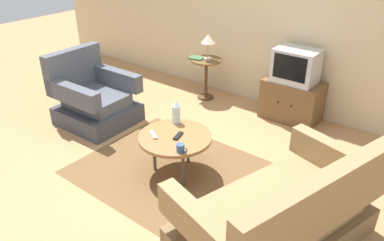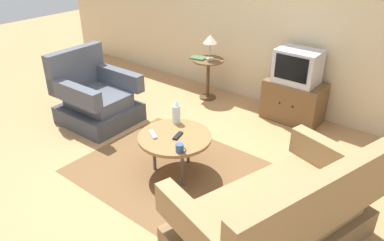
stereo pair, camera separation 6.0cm
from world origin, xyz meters
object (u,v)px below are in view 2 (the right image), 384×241
Objects in this scene: vase at (176,112)px; tv_remote_dark at (178,136)px; armchair at (95,99)px; tv_stand at (293,101)px; table_lamp at (210,40)px; side_table at (208,71)px; couch at (277,218)px; coffee_table at (175,138)px; television at (298,66)px; tv_remote_silver at (153,134)px; book at (198,58)px; mug at (180,148)px.

vase reaches higher than tv_remote_dark.
armchair reaches higher than tv_stand.
table_lamp reaches higher than armchair.
vase is at bearing -64.78° from side_table.
coffee_table is (-1.35, 0.27, 0.13)m from couch.
couch is at bearing -18.13° from vase.
coffee_table is 1.00× the size of tv_stand.
armchair is at bearing -140.81° from television.
book reaches higher than tv_remote_silver.
coffee_table is at bearing -102.20° from television.
vase is 0.39m from tv_remote_silver.
tv_stand is at bearing 38.66° from couch.
armchair is at bearing 166.65° from mug.
couch is 3.13m from table_lamp.
book is (-1.48, -0.21, -0.14)m from television.
book is (-1.48, -0.23, 0.36)m from tv_stand.
side_table reaches higher than tv_remote_silver.
side_table is 3.66× the size of tv_remote_silver.
tv_stand is (2.08, 1.71, -0.04)m from armchair.
side_table is 1.75m from vase.
book is at bearing -163.78° from tv_remote_dark.
couch is 3.36× the size of television.
side_table is 1.36m from tv_stand.
armchair reaches higher than side_table.
mug is at bearing -94.69° from tv_stand.
coffee_table is 2.03m from side_table.
couch is at bearing -67.50° from tv_stand.
tv_stand reaches higher than tv_remote_silver.
mug reaches higher than tv_remote_silver.
television is at bearing -90.00° from tv_stand.
tv_remote_dark is at bearing -101.16° from television.
table_lamp reaches higher than couch.
vase is 1.59× the size of tv_remote_silver.
tv_remote_dark is 2.06m from book.
television reaches higher than armchair.
table_lamp is (-1.32, -0.15, 0.64)m from tv_stand.
tv_remote_silver reaches higher than coffee_table.
tv_remote_dark is at bearing -62.04° from side_table.
tv_remote_silver is (-0.60, -2.09, -0.31)m from television.
armchair is 1.23× the size of tv_stand.
coffee_table is 2.02m from tv_stand.
tv_remote_dark is (-0.21, 0.21, -0.03)m from mug.
tv_remote_dark is (-0.38, -1.94, -0.31)m from television.
side_table is at bearing -40.11° from tv_remote_silver.
armchair is 1.73m from side_table.
vase is at bearing 127.17° from coffee_table.
book is at bearing -171.33° from tv_stand.
television is 2.03× the size of vase.
coffee_table is 0.06m from tv_remote_dark.
coffee_table is 4.57× the size of tv_remote_dark.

